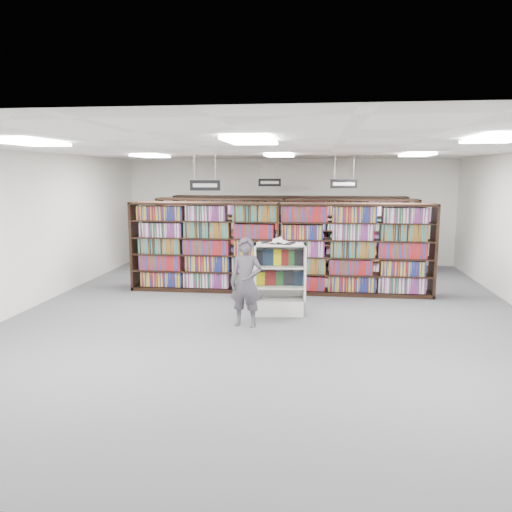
# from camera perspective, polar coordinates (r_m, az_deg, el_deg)

# --- Properties ---
(floor) EXTENTS (12.00, 12.00, 0.00)m
(floor) POSITION_cam_1_polar(r_m,az_deg,el_deg) (9.85, 1.71, -6.84)
(floor) COLOR #504F54
(floor) RESTS_ON ground
(ceiling) EXTENTS (10.00, 12.00, 0.10)m
(ceiling) POSITION_cam_1_polar(r_m,az_deg,el_deg) (9.47, 1.81, 12.10)
(ceiling) COLOR white
(ceiling) RESTS_ON wall_back
(wall_back) EXTENTS (10.00, 0.10, 3.20)m
(wall_back) POSITION_cam_1_polar(r_m,az_deg,el_deg) (15.49, 3.75, 5.07)
(wall_back) COLOR white
(wall_back) RESTS_ON ground
(wall_front) EXTENTS (10.00, 0.10, 3.20)m
(wall_front) POSITION_cam_1_polar(r_m,az_deg,el_deg) (3.70, -6.67, -8.63)
(wall_front) COLOR white
(wall_front) RESTS_ON ground
(wall_left) EXTENTS (0.10, 12.00, 3.20)m
(wall_left) POSITION_cam_1_polar(r_m,az_deg,el_deg) (11.14, -24.81, 2.59)
(wall_left) COLOR white
(wall_left) RESTS_ON ground
(bookshelf_row_near) EXTENTS (7.00, 0.60, 2.10)m
(bookshelf_row_near) POSITION_cam_1_polar(r_m,az_deg,el_deg) (11.58, 2.63, 0.91)
(bookshelf_row_near) COLOR black
(bookshelf_row_near) RESTS_ON floor
(bookshelf_row_mid) EXTENTS (7.00, 0.60, 2.10)m
(bookshelf_row_mid) POSITION_cam_1_polar(r_m,az_deg,el_deg) (13.55, 3.26, 2.14)
(bookshelf_row_mid) COLOR black
(bookshelf_row_mid) RESTS_ON floor
(bookshelf_row_far) EXTENTS (7.00, 0.60, 2.10)m
(bookshelf_row_far) POSITION_cam_1_polar(r_m,az_deg,el_deg) (15.24, 3.67, 2.92)
(bookshelf_row_far) COLOR black
(bookshelf_row_far) RESTS_ON floor
(aisle_sign_left) EXTENTS (0.65, 0.02, 0.80)m
(aisle_sign_left) POSITION_cam_1_polar(r_m,az_deg,el_deg) (10.68, -5.85, 8.15)
(aisle_sign_left) COLOR #B2B2B7
(aisle_sign_left) RESTS_ON ceiling
(aisle_sign_right) EXTENTS (0.65, 0.02, 0.80)m
(aisle_sign_right) POSITION_cam_1_polar(r_m,az_deg,el_deg) (12.44, 10.01, 8.21)
(aisle_sign_right) COLOR #B2B2B7
(aisle_sign_right) RESTS_ON ceiling
(aisle_sign_center) EXTENTS (0.65, 0.02, 0.80)m
(aisle_sign_center) POSITION_cam_1_polar(r_m,az_deg,el_deg) (14.49, 1.58, 8.48)
(aisle_sign_center) COLOR #B2B2B7
(aisle_sign_center) RESTS_ON ceiling
(troffer_front_left) EXTENTS (0.60, 1.20, 0.04)m
(troffer_front_left) POSITION_cam_1_polar(r_m,az_deg,el_deg) (7.49, -24.51, 11.72)
(troffer_front_left) COLOR white
(troffer_front_left) RESTS_ON ceiling
(troffer_front_center) EXTENTS (0.60, 1.20, 0.04)m
(troffer_front_center) POSITION_cam_1_polar(r_m,az_deg,el_deg) (6.49, -0.60, 13.04)
(troffer_front_center) COLOR white
(troffer_front_center) RESTS_ON ceiling
(troffer_front_right) EXTENTS (0.60, 1.20, 0.04)m
(troffer_front_right) POSITION_cam_1_polar(r_m,az_deg,el_deg) (6.79, 26.01, 11.96)
(troffer_front_right) COLOR white
(troffer_front_right) RESTS_ON ceiling
(troffer_back_left) EXTENTS (0.60, 1.20, 0.04)m
(troffer_back_left) POSITION_cam_1_polar(r_m,az_deg,el_deg) (12.06, -11.93, 11.12)
(troffer_back_left) COLOR white
(troffer_back_left) RESTS_ON ceiling
(troffer_back_center) EXTENTS (0.60, 1.20, 0.04)m
(troffer_back_center) POSITION_cam_1_polar(r_m,az_deg,el_deg) (11.46, 2.71, 11.41)
(troffer_back_center) COLOR white
(troffer_back_center) RESTS_ON ceiling
(troffer_back_right) EXTENTS (0.60, 1.20, 0.04)m
(troffer_back_right) POSITION_cam_1_polar(r_m,az_deg,el_deg) (11.63, 17.90, 10.95)
(troffer_back_right) COLOR white
(troffer_back_right) RESTS_ON ceiling
(endcap_display) EXTENTS (1.05, 0.60, 1.41)m
(endcap_display) POSITION_cam_1_polar(r_m,az_deg,el_deg) (9.91, 2.71, -3.86)
(endcap_display) COLOR silver
(endcap_display) RESTS_ON floor
(open_book) EXTENTS (0.68, 0.50, 0.13)m
(open_book) POSITION_cam_1_polar(r_m,az_deg,el_deg) (9.75, 2.54, 1.64)
(open_book) COLOR black
(open_book) RESTS_ON endcap_display
(shopper) EXTENTS (0.64, 0.46, 1.62)m
(shopper) POSITION_cam_1_polar(r_m,az_deg,el_deg) (9.02, -1.14, -3.03)
(shopper) COLOR #45414A
(shopper) RESTS_ON floor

